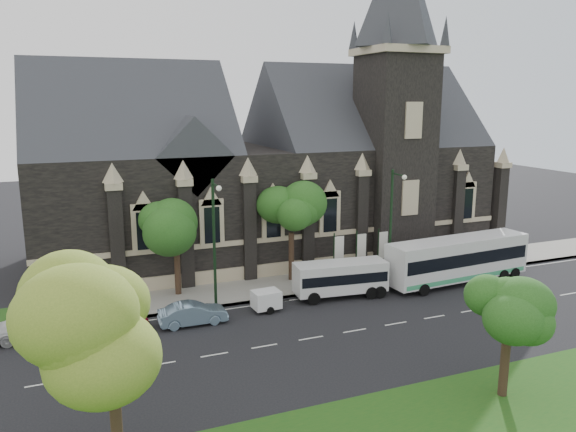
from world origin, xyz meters
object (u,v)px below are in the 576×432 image
banner_flag_left (337,253)px  car_far_white (35,328)px  banner_flag_right (381,248)px  tree_walk_left (178,219)px  street_lamp_near (392,220)px  tree_park_near (115,318)px  sedan (193,314)px  car_far_red (119,323)px  banner_flag_center (360,250)px  box_trailer (266,300)px  shuttle_bus (341,277)px  street_lamp_mid (215,236)px  tree_park_east (510,304)px  tree_walk_right (293,209)px  tour_coach (458,259)px

banner_flag_left → car_far_white: banner_flag_left is taller
banner_flag_right → car_far_white: 25.97m
tree_walk_left → street_lamp_near: (15.80, -3.61, -0.62)m
tree_park_near → sedan: bearing=67.5°
sedan → car_far_red: 4.53m
banner_flag_center → box_trailer: banner_flag_center is taller
box_trailer → sedan: 5.18m
box_trailer → car_far_white: size_ratio=0.54×
street_lamp_near → car_far_white: (-25.47, -0.99, -4.39)m
shuttle_bus → box_trailer: size_ratio=2.58×
car_far_red → street_lamp_mid: bearing=-76.3°
tree_park_east → sedan: (-12.33, 14.13, -3.90)m
street_lamp_mid → sedan: street_lamp_mid is taller
banner_flag_left → car_far_red: 17.45m
sedan → tree_walk_right: bearing=-57.0°
banner_flag_center → sedan: size_ratio=0.91×
tree_park_near → car_far_white: size_ratio=1.72×
box_trailer → shuttle_bus: bearing=1.9°
tour_coach → car_far_white: 30.50m
street_lamp_near → box_trailer: street_lamp_near is taller
tree_park_east → banner_flag_center: tree_park_east is taller
banner_flag_center → box_trailer: size_ratio=1.48×
shuttle_bus → box_trailer: shuttle_bus is taller
tour_coach → shuttle_bus: (-10.00, 0.56, -0.43)m
street_lamp_mid → tree_park_near: bearing=-116.1°
shuttle_bus → tree_park_east: bearing=-79.3°
tree_park_east → tree_walk_left: 23.36m
banner_flag_center → tour_coach: 7.68m
banner_flag_center → tree_walk_right: bearing=161.4°
car_far_red → car_far_white: (-4.80, 0.86, 0.10)m
street_lamp_mid → tour_coach: street_lamp_mid is taller
banner_flag_center → shuttle_bus: (-3.29, -3.15, -0.87)m
banner_flag_center → sedan: banner_flag_center is taller
street_lamp_mid → box_trailer: (3.00, -1.85, -4.31)m
tree_park_near → sedan: tree_park_near is taller
tree_walk_left → banner_flag_center: (14.08, -1.70, -3.35)m
tree_park_near → car_far_red: tree_park_near is taller
banner_flag_right → car_far_red: bearing=-169.8°
shuttle_bus → car_far_white: 20.48m
tree_park_east → tree_walk_left: (-11.97, 20.03, 1.12)m
tree_park_near → street_lamp_near: size_ratio=0.95×
tree_park_east → car_far_white: size_ratio=1.26×
tree_walk_left → banner_flag_left: tree_walk_left is taller
tree_walk_right → tree_walk_left: size_ratio=1.02×
tree_walk_right → tour_coach: tree_walk_right is taller
car_far_red → tree_park_near: bearing=173.6°
street_lamp_near → car_far_red: size_ratio=2.47×
street_lamp_mid → box_trailer: street_lamp_mid is taller
banner_flag_right → sedan: size_ratio=0.91×
tree_walk_right → tree_walk_left: tree_walk_right is taller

